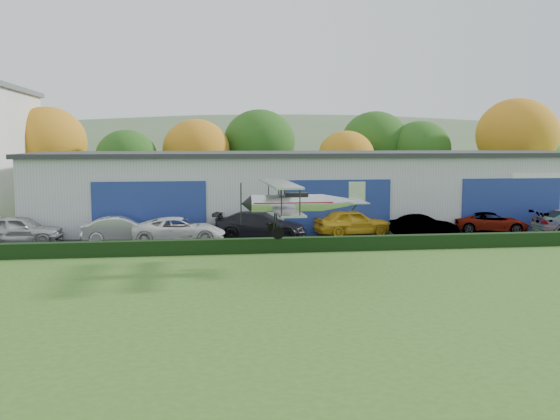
{
  "coord_description": "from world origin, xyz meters",
  "views": [
    {
      "loc": [
        -4.2,
        -17.15,
        6.07
      ],
      "look_at": [
        -0.04,
        12.9,
        2.71
      ],
      "focal_mm": 39.77,
      "sensor_mm": 36.0,
      "label": 1
    }
  ],
  "objects": [
    {
      "name": "ground",
      "position": [
        0.0,
        0.0,
        0.0
      ],
      "size": [
        300.0,
        300.0,
        0.0
      ],
      "primitive_type": "plane",
      "color": "#376520",
      "rests_on": "ground"
    },
    {
      "name": "apron",
      "position": [
        3.0,
        21.0,
        0.03
      ],
      "size": [
        48.0,
        9.0,
        0.05
      ],
      "primitive_type": "cube",
      "color": "black",
      "rests_on": "ground"
    },
    {
      "name": "hedge",
      "position": [
        3.0,
        16.2,
        0.4
      ],
      "size": [
        46.0,
        0.6,
        0.8
      ],
      "primitive_type": "cube",
      "color": "black",
      "rests_on": "ground"
    },
    {
      "name": "hangar",
      "position": [
        5.0,
        27.98,
        2.66
      ],
      "size": [
        40.6,
        12.6,
        5.3
      ],
      "color": "#B2B7BC",
      "rests_on": "ground"
    },
    {
      "name": "tree_belt",
      "position": [
        0.85,
        40.62,
        5.61
      ],
      "size": [
        75.7,
        13.22,
        10.12
      ],
      "color": "#3D2614",
      "rests_on": "ground"
    },
    {
      "name": "distant_hills",
      "position": [
        -4.38,
        140.0,
        -13.05
      ],
      "size": [
        430.0,
        196.0,
        56.0
      ],
      "color": "#4C6642",
      "rests_on": "ground"
    },
    {
      "name": "car_0",
      "position": [
        -14.48,
        20.88,
        0.89
      ],
      "size": [
        5.07,
        2.36,
        1.68
      ],
      "primitive_type": "imported",
      "rotation": [
        0.0,
        0.0,
        1.49
      ],
      "color": "silver",
      "rests_on": "apron"
    },
    {
      "name": "car_1",
      "position": [
        -8.6,
        20.76,
        0.82
      ],
      "size": [
        4.73,
        1.88,
        1.53
      ],
      "primitive_type": "imported",
      "rotation": [
        0.0,
        0.0,
        1.63
      ],
      "color": "silver",
      "rests_on": "apron"
    },
    {
      "name": "car_2",
      "position": [
        -5.14,
        19.95,
        0.81
      ],
      "size": [
        5.55,
        2.72,
        1.52
      ],
      "primitive_type": "imported",
      "rotation": [
        0.0,
        0.0,
        1.53
      ],
      "color": "silver",
      "rests_on": "apron"
    },
    {
      "name": "car_3",
      "position": [
        -0.17,
        20.84,
        0.88
      ],
      "size": [
        6.16,
        3.81,
        1.66
      ],
      "primitive_type": "imported",
      "rotation": [
        0.0,
        0.0,
        1.29
      ],
      "color": "black",
      "rests_on": "apron"
    },
    {
      "name": "car_4",
      "position": [
        5.88,
        21.47,
        0.89
      ],
      "size": [
        5.14,
        2.62,
        1.67
      ],
      "primitive_type": "imported",
      "rotation": [
        0.0,
        0.0,
        1.71
      ],
      "color": "gold",
      "rests_on": "apron"
    },
    {
      "name": "car_5",
      "position": [
        10.17,
        20.09,
        0.74
      ],
      "size": [
        4.36,
        2.01,
        1.39
      ],
      "primitive_type": "imported",
      "rotation": [
        0.0,
        0.0,
        1.44
      ],
      "color": "gray",
      "rests_on": "apron"
    },
    {
      "name": "car_6",
      "position": [
        15.36,
        21.41,
        0.71
      ],
      "size": [
        5.13,
        3.24,
        1.32
      ],
      "primitive_type": "imported",
      "rotation": [
        0.0,
        0.0,
        1.33
      ],
      "color": "gray",
      "rests_on": "apron"
    },
    {
      "name": "biplane",
      "position": [
        0.66,
        11.81,
        3.24
      ],
      "size": [
        6.04,
        6.85,
        2.59
      ],
      "rotation": [
        0.0,
        0.0,
        0.0
      ],
      "color": "silver"
    }
  ]
}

